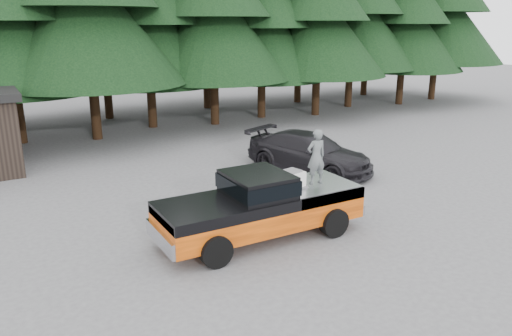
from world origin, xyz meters
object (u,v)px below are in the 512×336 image
pickup_truck (260,215)px  air_compressor (291,180)px  parked_car (309,152)px  man_on_bed (316,157)px

pickup_truck → air_compressor: (0.97, -0.06, 0.90)m
pickup_truck → parked_car: parked_car is taller
pickup_truck → parked_car: 6.87m
pickup_truck → man_on_bed: size_ratio=3.70×
pickup_truck → parked_car: bearing=42.9°
pickup_truck → man_on_bed: bearing=-1.6°
air_compressor → man_on_bed: 1.04m
air_compressor → parked_car: size_ratio=0.13×
pickup_truck → air_compressor: air_compressor is taller
pickup_truck → air_compressor: 1.32m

